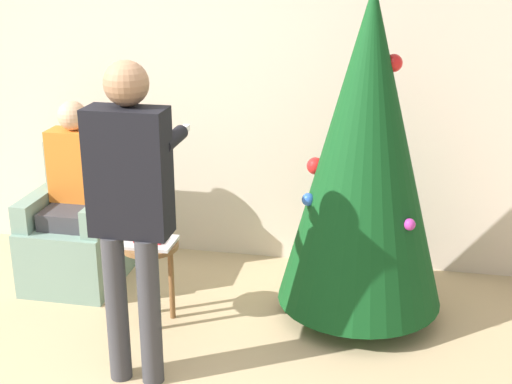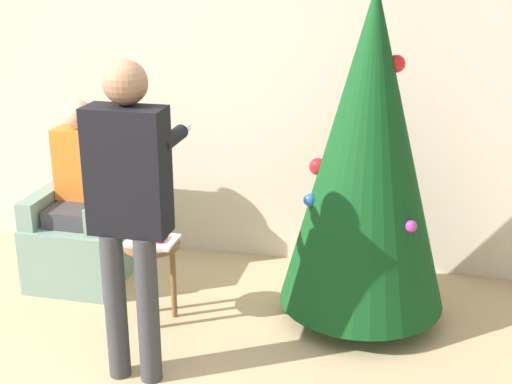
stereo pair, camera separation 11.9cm
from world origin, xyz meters
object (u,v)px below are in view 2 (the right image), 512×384
(christmas_tree, at_px, (368,152))
(person_seated, at_px, (79,184))
(armchair, at_px, (84,232))
(person_standing, at_px, (129,196))
(side_stool, at_px, (153,258))

(christmas_tree, distance_m, person_seated, 2.02)
(christmas_tree, distance_m, armchair, 2.12)
(armchair, distance_m, person_standing, 1.52)
(christmas_tree, relative_size, armchair, 2.21)
(christmas_tree, relative_size, side_stool, 3.90)
(christmas_tree, bearing_deg, armchair, 175.71)
(christmas_tree, bearing_deg, person_standing, -141.53)
(person_seated, xyz_separation_m, person_standing, (0.83, -1.03, 0.34))
(person_seated, distance_m, side_stool, 0.89)
(person_seated, height_order, person_standing, person_standing)
(person_seated, bearing_deg, christmas_tree, -3.61)
(person_standing, bearing_deg, christmas_tree, 38.47)
(armchair, bearing_deg, person_standing, -51.89)
(armchair, xyz_separation_m, side_stool, (0.71, -0.49, 0.09))
(person_seated, distance_m, person_standing, 1.37)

